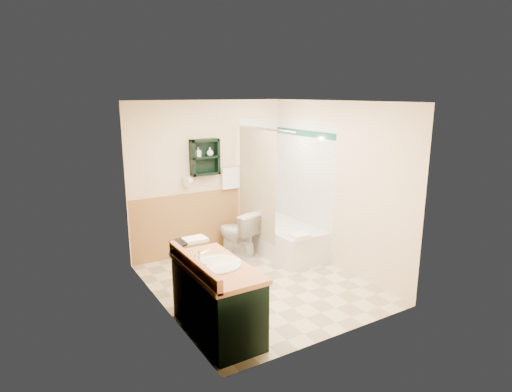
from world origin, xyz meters
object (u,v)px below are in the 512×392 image
(vanity_book, at_px, (174,235))
(toilet, at_px, (237,233))
(hair_dryer, at_px, (187,181))
(bathtub, at_px, (281,238))
(vanity, at_px, (217,299))
(soap_bottle_b, at_px, (210,152))
(wall_shelf, at_px, (205,157))
(soap_bottle_a, at_px, (198,155))

(vanity_book, bearing_deg, toilet, 22.56)
(hair_dryer, xyz_separation_m, vanity_book, (-0.76, -1.44, -0.30))
(bathtub, bearing_deg, vanity, -140.20)
(bathtub, distance_m, soap_bottle_b, 1.77)
(vanity, relative_size, soap_bottle_b, 9.40)
(hair_dryer, distance_m, vanity, 2.44)
(vanity, distance_m, soap_bottle_b, 2.69)
(hair_dryer, height_order, toilet, hair_dryer)
(vanity, relative_size, toilet, 1.67)
(wall_shelf, xyz_separation_m, soap_bottle_a, (-0.11, -0.01, 0.05))
(vanity, height_order, toilet, vanity)
(vanity, bearing_deg, soap_bottle_b, 65.92)
(bathtub, height_order, toilet, toilet)
(hair_dryer, relative_size, vanity_book, 0.97)
(hair_dryer, height_order, bathtub, hair_dryer)
(bathtub, relative_size, toilet, 2.06)
(vanity, bearing_deg, wall_shelf, 67.81)
(vanity, relative_size, bathtub, 0.81)
(hair_dryer, xyz_separation_m, soap_bottle_b, (0.38, -0.03, 0.42))
(soap_bottle_b, bearing_deg, hair_dryer, 175.53)
(wall_shelf, height_order, toilet, wall_shelf)
(vanity, xyz_separation_m, soap_bottle_a, (0.79, 2.19, 1.21))
(vanity, xyz_separation_m, bathtub, (1.92, 1.60, -0.15))
(vanity_book, height_order, soap_bottle_a, soap_bottle_a)
(hair_dryer, bearing_deg, vanity_book, -117.76)
(soap_bottle_b, bearing_deg, wall_shelf, 176.58)
(wall_shelf, relative_size, vanity_book, 2.22)
(toilet, height_order, vanity_book, vanity_book)
(vanity, bearing_deg, soap_bottle_a, 70.26)
(wall_shelf, relative_size, bathtub, 0.37)
(toilet, distance_m, soap_bottle_b, 1.33)
(hair_dryer, bearing_deg, soap_bottle_b, -4.47)
(soap_bottle_b, bearing_deg, bathtub, -32.07)
(toilet, height_order, soap_bottle_a, soap_bottle_a)
(hair_dryer, bearing_deg, toilet, -26.72)
(soap_bottle_a, bearing_deg, toilet, -32.56)
(bathtub, distance_m, vanity_book, 2.34)
(vanity, xyz_separation_m, vanity_book, (-0.17, 0.78, 0.51))
(hair_dryer, bearing_deg, soap_bottle_a, -8.94)
(bathtub, bearing_deg, toilet, 156.71)
(bathtub, height_order, vanity_book, vanity_book)
(wall_shelf, distance_m, toilet, 1.29)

